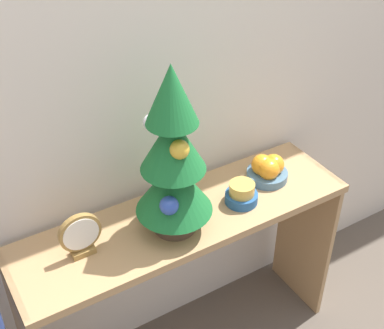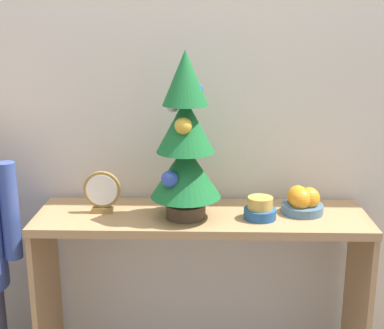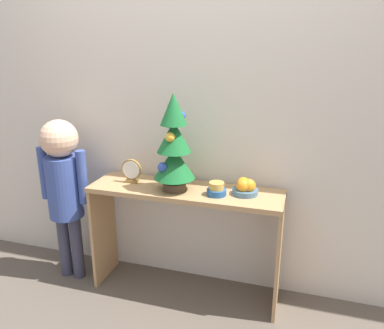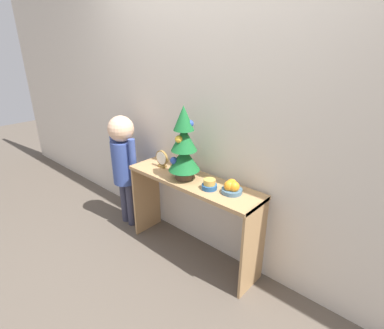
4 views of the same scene
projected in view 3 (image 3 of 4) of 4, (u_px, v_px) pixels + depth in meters
The scene contains 8 objects.
ground_plane at pixel (177, 305), 2.35m from camera, with size 12.00×12.00×0.00m, color brown.
back_wall at pixel (195, 98), 2.32m from camera, with size 7.00×0.05×2.50m, color beige.
console_table at pixel (185, 213), 2.33m from camera, with size 1.20×0.34×0.72m.
mini_tree at pixel (174, 146), 2.19m from camera, with size 0.25×0.25×0.59m.
fruit_bowl at pixel (245, 187), 2.19m from camera, with size 0.15×0.15×0.10m.
singing_bowl at pixel (217, 189), 2.18m from camera, with size 0.11×0.11×0.08m.
desk_clock at pixel (131, 171), 2.37m from camera, with size 0.13×0.04×0.15m.
child_figure at pixel (63, 179), 2.45m from camera, with size 0.35×0.24×1.12m.
Camera 3 is at (0.66, -1.86, 1.55)m, focal length 35.00 mm.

